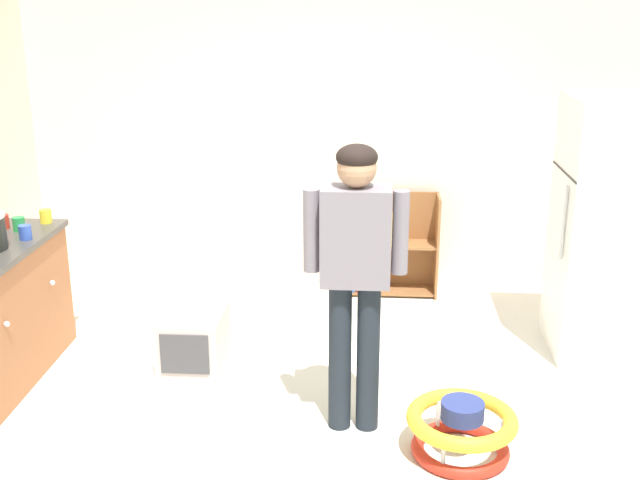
{
  "coord_description": "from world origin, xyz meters",
  "views": [
    {
      "loc": [
        0.24,
        -4.06,
        2.43
      ],
      "look_at": [
        -0.06,
        0.33,
        1.03
      ],
      "focal_mm": 43.99,
      "sensor_mm": 36.0,
      "label": 1
    }
  ],
  "objects_px": {
    "bookshelf": "(382,249)",
    "green_cup": "(19,224)",
    "refrigerator": "(612,229)",
    "blue_cup": "(25,232)",
    "pet_carrier": "(194,337)",
    "red_cup": "(3,222)",
    "baby_walker": "(461,429)",
    "yellow_cup": "(46,216)",
    "standing_person": "(355,262)"
  },
  "relations": [
    {
      "from": "red_cup",
      "to": "pet_carrier",
      "type": "bearing_deg",
      "value": -3.83
    },
    {
      "from": "refrigerator",
      "to": "bookshelf",
      "type": "bearing_deg",
      "value": 146.51
    },
    {
      "from": "refrigerator",
      "to": "baby_walker",
      "type": "relative_size",
      "value": 2.95
    },
    {
      "from": "baby_walker",
      "to": "green_cup",
      "type": "height_order",
      "value": "green_cup"
    },
    {
      "from": "pet_carrier",
      "to": "green_cup",
      "type": "xyz_separation_m",
      "value": [
        -1.15,
        0.04,
        0.77
      ]
    },
    {
      "from": "bookshelf",
      "to": "pet_carrier",
      "type": "bearing_deg",
      "value": -132.94
    },
    {
      "from": "green_cup",
      "to": "red_cup",
      "type": "bearing_deg",
      "value": 159.41
    },
    {
      "from": "blue_cup",
      "to": "red_cup",
      "type": "relative_size",
      "value": 1.0
    },
    {
      "from": "blue_cup",
      "to": "green_cup",
      "type": "xyz_separation_m",
      "value": [
        -0.12,
        0.18,
        0.0
      ]
    },
    {
      "from": "baby_walker",
      "to": "yellow_cup",
      "type": "distance_m",
      "value": 3.13
    },
    {
      "from": "pet_carrier",
      "to": "red_cup",
      "type": "xyz_separation_m",
      "value": [
        -1.28,
        0.09,
        0.77
      ]
    },
    {
      "from": "bookshelf",
      "to": "red_cup",
      "type": "xyz_separation_m",
      "value": [
        -2.57,
        -1.3,
        0.57
      ]
    },
    {
      "from": "baby_walker",
      "to": "red_cup",
      "type": "xyz_separation_m",
      "value": [
        -2.98,
        1.12,
        0.79
      ]
    },
    {
      "from": "pet_carrier",
      "to": "yellow_cup",
      "type": "distance_m",
      "value": 1.32
    },
    {
      "from": "green_cup",
      "to": "yellow_cup",
      "type": "bearing_deg",
      "value": 62.1
    },
    {
      "from": "pet_carrier",
      "to": "blue_cup",
      "type": "height_order",
      "value": "blue_cup"
    },
    {
      "from": "refrigerator",
      "to": "blue_cup",
      "type": "xyz_separation_m",
      "value": [
        -3.84,
        -0.52,
        0.06
      ]
    },
    {
      "from": "pet_carrier",
      "to": "blue_cup",
      "type": "bearing_deg",
      "value": -171.99
    },
    {
      "from": "standing_person",
      "to": "blue_cup",
      "type": "distance_m",
      "value": 2.23
    },
    {
      "from": "refrigerator",
      "to": "blue_cup",
      "type": "height_order",
      "value": "refrigerator"
    },
    {
      "from": "standing_person",
      "to": "blue_cup",
      "type": "relative_size",
      "value": 17.56
    },
    {
      "from": "green_cup",
      "to": "baby_walker",
      "type": "bearing_deg",
      "value": -20.48
    },
    {
      "from": "refrigerator",
      "to": "standing_person",
      "type": "distance_m",
      "value": 2.06
    },
    {
      "from": "yellow_cup",
      "to": "pet_carrier",
      "type": "bearing_deg",
      "value": -12.45
    },
    {
      "from": "bookshelf",
      "to": "baby_walker",
      "type": "relative_size",
      "value": 1.41
    },
    {
      "from": "pet_carrier",
      "to": "yellow_cup",
      "type": "xyz_separation_m",
      "value": [
        -1.05,
        0.23,
        0.77
      ]
    },
    {
      "from": "pet_carrier",
      "to": "blue_cup",
      "type": "distance_m",
      "value": 1.29
    },
    {
      "from": "baby_walker",
      "to": "red_cup",
      "type": "height_order",
      "value": "red_cup"
    },
    {
      "from": "baby_walker",
      "to": "red_cup",
      "type": "distance_m",
      "value": 3.28
    },
    {
      "from": "pet_carrier",
      "to": "red_cup",
      "type": "height_order",
      "value": "red_cup"
    },
    {
      "from": "baby_walker",
      "to": "green_cup",
      "type": "relative_size",
      "value": 6.36
    },
    {
      "from": "yellow_cup",
      "to": "blue_cup",
      "type": "bearing_deg",
      "value": -87.06
    },
    {
      "from": "blue_cup",
      "to": "yellow_cup",
      "type": "height_order",
      "value": "same"
    },
    {
      "from": "red_cup",
      "to": "blue_cup",
      "type": "bearing_deg",
      "value": -42.22
    },
    {
      "from": "pet_carrier",
      "to": "green_cup",
      "type": "relative_size",
      "value": 5.81
    },
    {
      "from": "refrigerator",
      "to": "red_cup",
      "type": "relative_size",
      "value": 18.74
    },
    {
      "from": "red_cup",
      "to": "yellow_cup",
      "type": "height_order",
      "value": "same"
    },
    {
      "from": "bookshelf",
      "to": "green_cup",
      "type": "bearing_deg",
      "value": -151.06
    },
    {
      "from": "red_cup",
      "to": "green_cup",
      "type": "xyz_separation_m",
      "value": [
        0.13,
        -0.05,
        0.0
      ]
    },
    {
      "from": "standing_person",
      "to": "pet_carrier",
      "type": "relative_size",
      "value": 3.02
    },
    {
      "from": "bookshelf",
      "to": "refrigerator",
      "type": "bearing_deg",
      "value": -33.49
    },
    {
      "from": "refrigerator",
      "to": "pet_carrier",
      "type": "height_order",
      "value": "refrigerator"
    },
    {
      "from": "yellow_cup",
      "to": "refrigerator",
      "type": "bearing_deg",
      "value": 2.12
    },
    {
      "from": "green_cup",
      "to": "blue_cup",
      "type": "bearing_deg",
      "value": -55.92
    },
    {
      "from": "bookshelf",
      "to": "red_cup",
      "type": "bearing_deg",
      "value": -153.18
    },
    {
      "from": "green_cup",
      "to": "bookshelf",
      "type": "bearing_deg",
      "value": 28.94
    },
    {
      "from": "blue_cup",
      "to": "baby_walker",
      "type": "bearing_deg",
      "value": -17.95
    },
    {
      "from": "bookshelf",
      "to": "green_cup",
      "type": "xyz_separation_m",
      "value": [
        -2.44,
        -1.35,
        0.57
      ]
    },
    {
      "from": "baby_walker",
      "to": "yellow_cup",
      "type": "height_order",
      "value": "yellow_cup"
    },
    {
      "from": "refrigerator",
      "to": "pet_carrier",
      "type": "distance_m",
      "value": 2.93
    }
  ]
}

